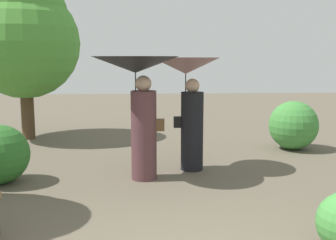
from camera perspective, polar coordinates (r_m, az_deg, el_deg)
The scene contains 4 objects.
person_left at distance 6.67m, azimuth -4.21°, elevation 4.47°, with size 1.43×1.43×2.06m.
person_right at distance 7.24m, azimuth 2.86°, elevation 4.31°, with size 1.21×1.21×2.04m.
tree_near_left at distance 10.70m, azimuth -19.76°, elevation 11.34°, with size 2.74×2.74×4.14m.
bush_path_right at distance 9.44m, azimuth 17.32°, elevation -0.71°, with size 1.09×1.09×1.09m, color #428C3D.
Camera 1 is at (-0.47, -3.23, 2.03)m, focal length 43.10 mm.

